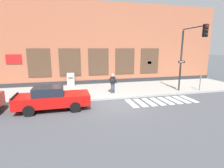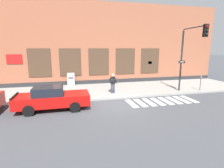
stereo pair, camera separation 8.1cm
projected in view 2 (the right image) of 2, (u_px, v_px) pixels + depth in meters
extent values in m
plane|color=#424449|center=(116.00, 105.00, 12.27)|extent=(160.00, 160.00, 0.00)
cube|color=gray|center=(104.00, 90.00, 16.33)|extent=(28.00, 5.82, 0.14)
cube|color=#99563D|center=(96.00, 45.00, 20.15)|extent=(28.00, 4.00, 8.61)
cube|color=#28282B|center=(99.00, 82.00, 19.04)|extent=(28.00, 0.04, 0.55)
cube|color=#473323|center=(40.00, 63.00, 17.22)|extent=(2.18, 0.06, 2.81)
cube|color=black|center=(40.00, 63.00, 17.21)|extent=(2.06, 0.03, 2.69)
cube|color=#473323|center=(70.00, 62.00, 17.90)|extent=(2.18, 0.06, 2.81)
cube|color=black|center=(70.00, 62.00, 17.89)|extent=(2.06, 0.03, 2.69)
cube|color=#473323|center=(99.00, 62.00, 18.59)|extent=(2.18, 0.06, 2.81)
cube|color=black|center=(99.00, 62.00, 18.58)|extent=(2.06, 0.03, 2.69)
cube|color=#473323|center=(125.00, 61.00, 19.27)|extent=(2.18, 0.06, 2.81)
cube|color=black|center=(125.00, 61.00, 19.26)|extent=(2.06, 0.03, 2.69)
cube|color=#473323|center=(150.00, 61.00, 19.95)|extent=(2.18, 0.06, 2.81)
cube|color=black|center=(150.00, 61.00, 19.94)|extent=(2.06, 0.03, 2.69)
cube|color=red|center=(14.00, 59.00, 16.62)|extent=(1.40, 0.04, 0.90)
cube|color=yellow|center=(150.00, 63.00, 19.97)|extent=(0.44, 0.02, 0.30)
cube|color=silver|center=(132.00, 103.00, 12.61)|extent=(0.42, 1.90, 0.01)
cube|color=silver|center=(140.00, 103.00, 12.77)|extent=(0.42, 1.90, 0.01)
cube|color=silver|center=(149.00, 102.00, 12.93)|extent=(0.42, 1.90, 0.01)
cube|color=silver|center=(157.00, 101.00, 13.09)|extent=(0.42, 1.90, 0.01)
cube|color=silver|center=(166.00, 101.00, 13.24)|extent=(0.42, 1.90, 0.01)
cube|color=silver|center=(174.00, 100.00, 13.40)|extent=(0.42, 1.90, 0.01)
cube|color=silver|center=(181.00, 100.00, 13.56)|extent=(0.42, 1.90, 0.01)
cube|color=silver|center=(189.00, 99.00, 13.72)|extent=(0.42, 1.90, 0.01)
cube|color=#B20F0C|center=(53.00, 99.00, 11.31)|extent=(4.62, 1.89, 0.68)
cube|color=black|center=(48.00, 91.00, 11.13)|extent=(1.86, 1.60, 0.52)
cube|color=black|center=(14.00, 96.00, 10.69)|extent=(0.12, 1.69, 0.08)
cube|color=silver|center=(87.00, 94.00, 12.39)|extent=(0.06, 0.24, 0.12)
cube|color=red|center=(17.00, 98.00, 11.30)|extent=(0.06, 0.24, 0.12)
cube|color=silver|center=(89.00, 98.00, 11.30)|extent=(0.06, 0.24, 0.12)
cube|color=red|center=(12.00, 104.00, 10.21)|extent=(0.06, 0.24, 0.12)
cylinder|color=black|center=(74.00, 99.00, 12.53)|extent=(0.66, 0.25, 0.66)
cylinder|color=black|center=(75.00, 107.00, 10.87)|extent=(0.66, 0.25, 0.66)
cylinder|color=black|center=(34.00, 102.00, 11.89)|extent=(0.66, 0.25, 0.66)
cylinder|color=black|center=(29.00, 111.00, 10.23)|extent=(0.66, 0.25, 0.66)
cylinder|color=#33384C|center=(114.00, 88.00, 14.93)|extent=(0.15, 0.15, 0.85)
cylinder|color=#33384C|center=(112.00, 88.00, 14.88)|extent=(0.15, 0.15, 0.85)
cube|color=black|center=(113.00, 80.00, 14.77)|extent=(0.40, 0.25, 0.56)
sphere|color=tan|center=(113.00, 76.00, 14.69)|extent=(0.22, 0.22, 0.22)
cylinder|color=beige|center=(113.00, 75.00, 14.68)|extent=(0.27, 0.28, 0.02)
cylinder|color=beige|center=(113.00, 74.00, 14.67)|extent=(0.18, 0.18, 0.09)
cylinder|color=black|center=(116.00, 81.00, 14.72)|extent=(0.14, 0.52, 0.39)
cylinder|color=black|center=(110.00, 81.00, 14.65)|extent=(0.14, 0.52, 0.39)
ellipsoid|color=black|center=(112.00, 81.00, 14.60)|extent=(0.37, 0.15, 0.44)
cylinder|color=black|center=(112.00, 82.00, 14.54)|extent=(0.09, 0.02, 0.09)
cylinder|color=brown|center=(115.00, 79.00, 14.58)|extent=(0.47, 0.08, 0.34)
cylinder|color=#2D2D30|center=(181.00, 62.00, 15.40)|extent=(0.15, 0.15, 5.25)
cylinder|color=#2D2D30|center=(195.00, 27.00, 13.37)|extent=(0.29, 3.07, 0.09)
cube|color=black|center=(206.00, 30.00, 12.26)|extent=(0.32, 0.26, 0.88)
sphere|color=red|center=(208.00, 26.00, 12.05)|extent=(0.17, 0.17, 0.17)
sphere|color=black|center=(207.00, 30.00, 12.10)|extent=(0.17, 0.17, 0.17)
sphere|color=black|center=(207.00, 34.00, 12.15)|extent=(0.17, 0.17, 0.17)
cube|color=black|center=(182.00, 62.00, 15.30)|extent=(0.60, 0.07, 0.20)
cube|color=white|center=(182.00, 62.00, 15.28)|extent=(0.40, 0.04, 0.07)
cylinder|color=#47474C|center=(200.00, 85.00, 15.86)|extent=(0.06, 0.06, 1.05)
cube|color=slate|center=(201.00, 77.00, 15.72)|extent=(0.13, 0.10, 0.30)
sphere|color=slate|center=(201.00, 75.00, 15.69)|extent=(0.11, 0.11, 0.11)
cube|color=red|center=(201.00, 78.00, 15.68)|extent=(0.09, 0.01, 0.07)
cube|color=#9E9E9E|center=(71.00, 79.00, 17.84)|extent=(0.75, 0.57, 1.30)
cube|color=#4C4C4C|center=(71.00, 78.00, 17.52)|extent=(0.45, 0.02, 0.16)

